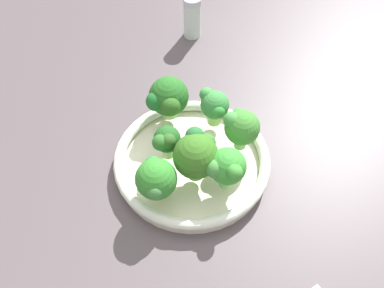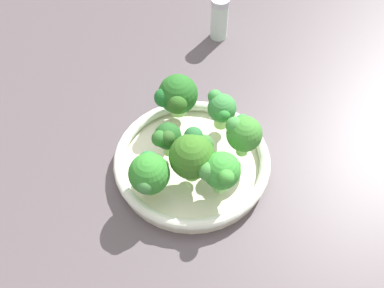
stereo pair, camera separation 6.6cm
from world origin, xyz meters
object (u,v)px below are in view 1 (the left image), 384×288
object	(u,v)px
bowl	(192,162)
broccoli_floret_0	(168,98)
broccoli_floret_3	(241,127)
broccoli_floret_5	(214,106)
broccoli_floret_6	(166,141)
pepper_shaker	(192,17)
broccoli_floret_4	(196,155)
broccoli_floret_1	(227,167)
broccoli_floret_2	(156,179)

from	to	relation	value
bowl	broccoli_floret_0	size ratio (longest dim) A/B	3.33
broccoli_floret_0	broccoli_floret_3	size ratio (longest dim) A/B	1.03
broccoli_floret_5	broccoli_floret_6	bearing A→B (deg)	-121.73
bowl	pepper_shaker	bearing A→B (deg)	104.03
broccoli_floret_4	broccoli_floret_6	bearing A→B (deg)	158.94
bowl	pepper_shaker	size ratio (longest dim) A/B	2.79
broccoli_floret_4	pepper_shaker	bearing A→B (deg)	105.03
broccoli_floret_1	pepper_shaker	distance (cm)	38.93
broccoli_floret_5	pepper_shaker	bearing A→B (deg)	111.63
broccoli_floret_2	pepper_shaker	distance (cm)	40.45
broccoli_floret_6	pepper_shaker	size ratio (longest dim) A/B	0.68
broccoli_floret_1	broccoli_floret_4	size ratio (longest dim) A/B	0.88
broccoli_floret_6	pepper_shaker	xyz separation A→B (cm)	(-4.44, 33.38, -2.50)
pepper_shaker	broccoli_floret_5	bearing A→B (deg)	-68.37
broccoli_floret_2	broccoli_floret_4	distance (cm)	6.73
bowl	broccoli_floret_1	bearing A→B (deg)	-32.45
bowl	broccoli_floret_6	world-z (taller)	broccoli_floret_6
broccoli_floret_4	broccoli_floret_5	world-z (taller)	broccoli_floret_4
broccoli_floret_0	broccoli_floret_5	world-z (taller)	broccoli_floret_0
broccoli_floret_6	pepper_shaker	distance (cm)	33.77
broccoli_floret_0	broccoli_floret_3	distance (cm)	12.83
bowl	broccoli_floret_0	bearing A→B (deg)	128.68
broccoli_floret_3	broccoli_floret_5	xyz separation A→B (cm)	(-4.89, 3.83, -0.64)
broccoli_floret_2	broccoli_floret_6	bearing A→B (deg)	93.44
broccoli_floret_6	pepper_shaker	bearing A→B (deg)	97.58
broccoli_floret_1	broccoli_floret_3	distance (cm)	7.68
broccoli_floret_4	pepper_shaker	xyz separation A→B (cm)	(-9.49, 35.33, -3.24)
broccoli_floret_3	broccoli_floret_5	size ratio (longest dim) A/B	1.14
broccoli_floret_0	pepper_shaker	distance (cm)	25.43
broccoli_floret_1	broccoli_floret_3	bearing A→B (deg)	85.29
broccoli_floret_2	broccoli_floret_3	xyz separation A→B (cm)	(9.84, 11.55, 0.83)
broccoli_floret_3	broccoli_floret_6	world-z (taller)	broccoli_floret_3
broccoli_floret_3	broccoli_floret_4	size ratio (longest dim) A/B	0.90
pepper_shaker	broccoli_floret_2	bearing A→B (deg)	-83.11
bowl	broccoli_floret_5	bearing A→B (deg)	77.50
broccoli_floret_2	broccoli_floret_6	xyz separation A→B (cm)	(-0.40, 6.72, 0.25)
broccoli_floret_3	broccoli_floret_5	distance (cm)	6.24
broccoli_floret_4	pepper_shaker	size ratio (longest dim) A/B	0.90
broccoli_floret_0	broccoli_floret_6	world-z (taller)	broccoli_floret_0
broccoli_floret_1	broccoli_floret_3	xyz separation A→B (cm)	(0.63, 7.65, 0.24)
bowl	broccoli_floret_0	world-z (taller)	broccoli_floret_0
broccoli_floret_1	broccoli_floret_5	size ratio (longest dim) A/B	1.11
broccoli_floret_2	broccoli_floret_3	world-z (taller)	broccoli_floret_3
broccoli_floret_6	broccoli_floret_3	bearing A→B (deg)	25.27
broccoli_floret_1	broccoli_floret_6	world-z (taller)	broccoli_floret_1
bowl	broccoli_floret_1	xyz separation A→B (cm)	(5.96, -3.79, 5.72)
broccoli_floret_0	broccoli_floret_6	size ratio (longest dim) A/B	1.22
broccoli_floret_2	broccoli_floret_4	world-z (taller)	broccoli_floret_4
broccoli_floret_3	pepper_shaker	size ratio (longest dim) A/B	0.81
broccoli_floret_6	broccoli_floret_2	bearing A→B (deg)	-86.56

